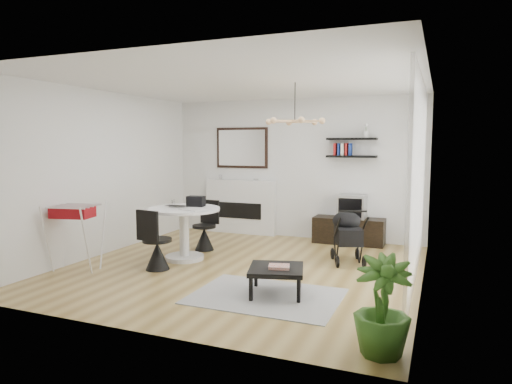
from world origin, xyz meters
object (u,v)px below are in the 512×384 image
at_px(crt_tv, 352,206).
at_px(dining_table, 184,225).
at_px(potted_plant, 382,306).
at_px(stroller, 348,238).
at_px(drying_rack, 76,236).
at_px(tv_console, 349,231).
at_px(coffee_table, 276,270).
at_px(fireplace, 241,200).

height_order(crt_tv, dining_table, crt_tv).
xyz_separation_m(dining_table, potted_plant, (3.30, -2.22, -0.11)).
bearing_deg(stroller, drying_rack, -172.54).
bearing_deg(tv_console, potted_plant, -75.77).
bearing_deg(stroller, tv_console, 78.61).
height_order(stroller, coffee_table, stroller).
height_order(tv_console, drying_rack, drying_rack).
xyz_separation_m(dining_table, coffee_table, (1.93, -1.07, -0.24)).
relative_size(fireplace, tv_console, 1.69).
bearing_deg(stroller, fireplace, 127.66).
bearing_deg(coffee_table, tv_console, 85.18).
bearing_deg(potted_plant, tv_console, 104.23).
distance_m(drying_rack, coffee_table, 3.06).
relative_size(drying_rack, potted_plant, 1.10).
relative_size(tv_console, dining_table, 1.13).
height_order(dining_table, stroller, stroller).
distance_m(stroller, coffee_table, 1.94).
height_order(fireplace, crt_tv, fireplace).
bearing_deg(potted_plant, crt_tv, 103.61).
distance_m(tv_console, coffee_table, 3.23).
bearing_deg(tv_console, drying_rack, -135.39).
bearing_deg(drying_rack, dining_table, 32.99).
height_order(crt_tv, stroller, crt_tv).
bearing_deg(potted_plant, fireplace, 126.52).
xyz_separation_m(stroller, coffee_table, (-0.50, -1.87, -0.07)).
distance_m(stroller, potted_plant, 3.15).
xyz_separation_m(crt_tv, dining_table, (-2.25, -2.14, -0.15)).
relative_size(stroller, coffee_table, 1.11).
height_order(crt_tv, potted_plant, crt_tv).
xyz_separation_m(fireplace, stroller, (2.47, -1.50, -0.31)).
bearing_deg(drying_rack, stroller, 16.47).
xyz_separation_m(fireplace, drying_rack, (-1.08, -3.44, -0.18)).
xyz_separation_m(tv_console, coffee_table, (-0.27, -3.21, 0.07)).
relative_size(drying_rack, stroller, 1.09).
distance_m(crt_tv, dining_table, 3.11).
bearing_deg(dining_table, fireplace, 91.15).
distance_m(crt_tv, stroller, 1.38).
relative_size(crt_tv, stroller, 0.55).
distance_m(dining_table, drying_rack, 1.60).
xyz_separation_m(crt_tv, potted_plant, (1.06, -4.36, -0.26)).
relative_size(fireplace, dining_table, 1.91).
distance_m(crt_tv, potted_plant, 4.50).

